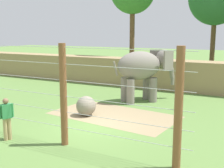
# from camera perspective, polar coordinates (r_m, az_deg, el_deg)

# --- Properties ---
(ground_plane) EXTENTS (120.00, 120.00, 0.00)m
(ground_plane) POSITION_cam_1_polar(r_m,az_deg,el_deg) (13.02, -3.81, -8.40)
(ground_plane) COLOR #5B7F3D
(dirt_patch) EXTENTS (6.61, 4.13, 0.01)m
(dirt_patch) POSITION_cam_1_polar(r_m,az_deg,el_deg) (14.74, 0.32, -6.13)
(dirt_patch) COLOR #937F5B
(dirt_patch) RESTS_ON ground
(embankment_wall) EXTENTS (36.00, 1.80, 2.14)m
(embankment_wall) POSITION_cam_1_polar(r_m,az_deg,el_deg) (21.74, 10.01, 1.93)
(embankment_wall) COLOR #997F56
(embankment_wall) RESTS_ON ground
(elephant) EXTENTS (3.33, 3.62, 3.10)m
(elephant) POSITION_cam_1_polar(r_m,az_deg,el_deg) (17.40, 6.32, 3.23)
(elephant) COLOR gray
(elephant) RESTS_ON ground
(enrichment_ball) EXTENTS (0.99, 0.99, 0.99)m
(enrichment_ball) POSITION_cam_1_polar(r_m,az_deg,el_deg) (14.60, -5.14, -4.32)
(enrichment_ball) COLOR gray
(enrichment_ball) RESTS_ON ground
(cable_fence) EXTENTS (9.72, 0.26, 3.77)m
(cable_fence) POSITION_cam_1_polar(r_m,az_deg,el_deg) (10.72, -9.93, -2.11)
(cable_fence) COLOR brown
(cable_fence) RESTS_ON ground
(zookeeper) EXTENTS (0.36, 0.58, 1.67)m
(zookeeper) POSITION_cam_1_polar(r_m,az_deg,el_deg) (11.92, -20.07, -6.14)
(zookeeper) COLOR tan
(zookeeper) RESTS_ON ground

